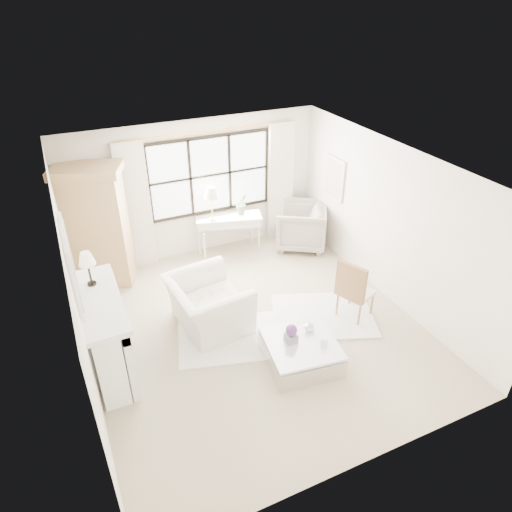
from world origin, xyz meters
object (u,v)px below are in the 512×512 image
object	(u,v)px
coffee_table	(301,352)
armoire	(97,226)
console_table	(229,234)
club_armchair	(208,304)

from	to	relation	value
coffee_table	armoire	bearing A→B (deg)	131.30
console_table	coffee_table	xyz separation A→B (m)	(-0.24, -3.43, -0.22)
console_table	club_armchair	bearing A→B (deg)	-104.08
club_armchair	coffee_table	distance (m)	1.67
armoire	club_armchair	xyz separation A→B (m)	(1.30, -2.02, -0.73)
coffee_table	club_armchair	bearing A→B (deg)	132.30
club_armchair	console_table	bearing A→B (deg)	-35.76
club_armchair	coffee_table	size ratio (longest dim) A/B	1.13
club_armchair	coffee_table	bearing A→B (deg)	-151.49
console_table	club_armchair	distance (m)	2.38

